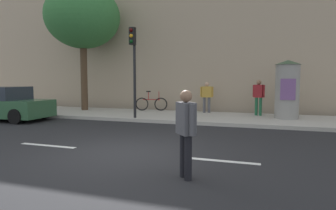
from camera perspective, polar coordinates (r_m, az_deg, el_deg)
ground_plane at (r=7.63m, az=-8.39°, el=-9.08°), size 80.00×80.00×0.00m
sidewalk_curb at (r=14.11m, az=4.78°, el=-2.34°), size 36.00×4.00×0.15m
lane_markings at (r=7.63m, az=-8.39°, el=-9.05°), size 25.80×0.16×0.01m
building_backdrop at (r=19.25m, az=8.69°, el=15.94°), size 36.00×5.00×11.12m
traffic_light at (r=13.14m, az=-6.74°, el=9.19°), size 0.24×0.45×3.96m
poster_column at (r=13.85m, az=22.11°, el=2.89°), size 1.11×1.11×2.56m
street_tree at (r=17.63m, az=-16.22°, el=16.05°), size 4.11×4.11×6.95m
pedestrian_near_pole at (r=5.43m, az=3.48°, el=-4.32°), size 0.45×0.49×1.65m
pedestrian_with_backpack at (r=15.34m, az=7.52°, el=1.99°), size 0.67×0.33×1.58m
pedestrian_with_bag at (r=14.66m, az=17.20°, el=2.00°), size 0.56×0.46×1.70m
bicycle_leaning at (r=16.31m, az=-3.25°, el=0.28°), size 1.72×0.55×1.09m
parked_car_red at (r=15.53m, az=-29.57°, el=0.16°), size 4.52×2.10×1.54m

